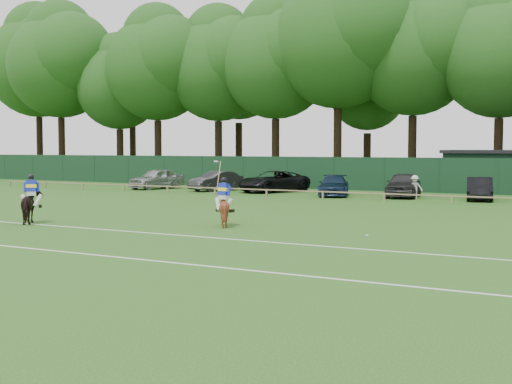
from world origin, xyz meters
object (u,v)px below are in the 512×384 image
Objects in this scene: suv_black at (273,182)px; polo_ball at (367,236)px; hatch_grey at (403,185)px; spectator_left at (415,187)px; utility_shed at (506,171)px; horse_dark at (32,206)px; sedan_navy at (334,186)px; horse_chestnut at (224,209)px; sedan_grey at (216,181)px; estate_black at (479,189)px; sedan_silver at (157,179)px.

suv_black reaches higher than polo_ball.
hatch_grey is 1.60m from spectator_left.
hatch_grey is 0.57× the size of utility_shed.
horse_dark is 22.14m from sedan_navy.
horse_chestnut is 0.32× the size of sedan_grey.
sedan_navy is 5.53m from spectator_left.
estate_black is 19.63m from polo_ball.
sedan_navy reaches higher than polo_ball.
hatch_grey is 20.35m from polo_ball.
sedan_silver is 52.05× the size of polo_ball.
spectator_left reaches higher than polo_ball.
polo_ball is 0.01× the size of utility_shed.
sedan_silver is at bearing -153.06° from suv_black.
horse_dark is 14.23m from polo_ball.
polo_ball is at bearing -102.30° from estate_black.
sedan_silver is 25.96m from utility_shed.
hatch_grey is at bearing 125.86° from spectator_left.
spectator_left is at bearing 100.82° from polo_ball.
polo_ball is (14.36, -20.26, -0.72)m from suv_black.
hatch_grey reaches higher than sedan_grey.
sedan_navy is at bearing -74.15° from horse_chestnut.
polo_ball is at bearing -175.65° from horse_chestnut.
spectator_left reaches higher than sedan_navy.
hatch_grey is (4.45, 0.97, 0.14)m from sedan_navy.
horse_dark reaches higher than spectator_left.
sedan_silver reaches higher than polo_ball.
horse_chestnut is at bearing 177.14° from polo_ball.
estate_black is at bearing 89.54° from polo_ball.
utility_shed reaches higher than horse_dark.
suv_black is at bearing 125.33° from polo_ball.
horse_dark is at bearing -122.80° from sedan_navy.
sedan_silver is at bearing 168.94° from estate_black.
polo_ball is at bearing -85.73° from spectator_left.
hatch_grey is (9.72, -0.46, 0.05)m from suv_black.
horse_dark is 19.79× the size of polo_ball.
suv_black reaches higher than horse_chestnut.
polo_ball is (9.09, -18.84, -0.63)m from sedan_navy.
suv_black is 1.29× the size of estate_black.
sedan_silver is (-10.16, 22.05, 0.05)m from horse_dark.
horse_dark is at bearing -134.04° from estate_black.
suv_black is 10.93m from spectator_left.
horse_chestnut is at bearing -101.50° from sedan_navy.
spectator_left is (5.53, -0.22, 0.06)m from sedan_navy.
sedan_silver is 30.87m from polo_ball.
sedan_grey is at bearing 168.40° from estate_black.
horse_dark is 0.40× the size of sedan_grey.
horse_dark is at bearing 29.06° from horse_chestnut.
hatch_grey is at bearing -121.14° from utility_shed.
sedan_silver reaches higher than horse_chestnut.
utility_shed is at bearing 89.31° from polo_ball.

